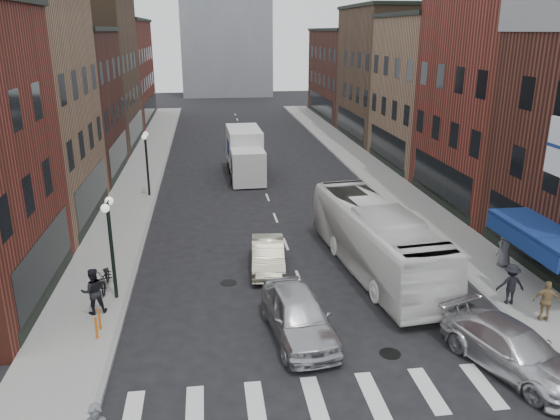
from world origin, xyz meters
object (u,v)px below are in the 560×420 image
at_px(bike_rack, 98,323).
at_px(transit_bus, 376,239).
at_px(sedan_left_near, 298,315).
at_px(parked_bicycle, 105,277).
at_px(sedan_left_far, 268,255).
at_px(ped_right_a, 511,284).
at_px(ped_left_solo, 93,291).
at_px(curb_car, 513,349).
at_px(streetlamp_far, 146,152).
at_px(box_truck, 245,154).
at_px(ped_right_b, 547,301).
at_px(ped_right_c, 505,248).
at_px(streetlamp_near, 110,231).

xyz_separation_m(bike_rack, transit_bus, (11.02, 4.10, 0.93)).
distance_m(transit_bus, sedan_left_near, 6.52).
bearing_deg(parked_bicycle, sedan_left_far, 9.04).
height_order(transit_bus, ped_right_a, transit_bus).
bearing_deg(transit_bus, ped_left_solo, -172.94).
height_order(bike_rack, curb_car, curb_car).
bearing_deg(curb_car, streetlamp_far, 102.49).
height_order(box_truck, ped_right_b, box_truck).
distance_m(parked_bicycle, ped_right_c, 17.02).
relative_size(bike_rack, box_truck, 0.11).
relative_size(parked_bicycle, ped_right_b, 1.23).
xyz_separation_m(streetlamp_near, ped_right_b, (15.47, -3.90, -2.00)).
xyz_separation_m(sedan_left_far, curb_car, (6.65, -8.45, 0.05)).
bearing_deg(parked_bicycle, sedan_left_near, -33.63).
bearing_deg(ped_right_a, ped_right_b, 120.51).
xyz_separation_m(streetlamp_far, transit_bus, (10.82, -12.60, -1.43)).
height_order(bike_rack, ped_right_b, ped_right_b).
bearing_deg(box_truck, streetlamp_far, -145.94).
distance_m(sedan_left_near, parked_bicycle, 8.34).
xyz_separation_m(parked_bicycle, ped_right_c, (17.02, -0.01, 0.35)).
bearing_deg(streetlamp_far, sedan_left_near, -69.36).
relative_size(box_truck, ped_left_solo, 4.34).
height_order(streetlamp_far, ped_right_b, streetlamp_far).
xyz_separation_m(streetlamp_near, ped_right_a, (14.91, -2.50, -1.97)).
distance_m(transit_bus, ped_right_a, 5.68).
height_order(ped_right_b, ped_right_c, ped_right_c).
relative_size(transit_bus, sedan_left_near, 2.21).
xyz_separation_m(streetlamp_near, sedan_left_near, (6.60, -3.52, -2.09)).
bearing_deg(transit_bus, ped_right_c, -11.57).
distance_m(bike_rack, parked_bicycle, 3.53).
distance_m(transit_bus, ped_left_solo, 11.71).
distance_m(streetlamp_near, streetlamp_far, 14.00).
xyz_separation_m(curb_car, ped_right_c, (3.66, 7.10, 0.28)).
distance_m(sedan_left_near, ped_right_b, 8.88).
distance_m(sedan_left_near, sedan_left_far, 5.70).
xyz_separation_m(bike_rack, ped_left_solo, (-0.39, 1.54, 0.48)).
bearing_deg(ped_left_solo, transit_bus, 176.05).
bearing_deg(sedan_left_far, transit_bus, -4.11).
distance_m(box_truck, transit_bus, 17.69).
xyz_separation_m(curb_car, ped_right_a, (2.07, 3.79, 0.24)).
distance_m(bike_rack, sedan_left_near, 6.85).
relative_size(streetlamp_near, sedan_left_far, 1.02).
relative_size(bike_rack, ped_left_solo, 0.46).
height_order(transit_bus, sedan_left_near, transit_bus).
height_order(streetlamp_far, box_truck, streetlamp_far).
bearing_deg(streetlamp_near, transit_bus, 7.40).
distance_m(curb_car, ped_left_solo, 14.38).
bearing_deg(ped_right_b, sedan_left_far, -12.62).
xyz_separation_m(streetlamp_far, ped_left_solo, (-0.59, -15.16, -1.88)).
xyz_separation_m(bike_rack, sedan_left_far, (6.39, 4.86, 0.11)).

